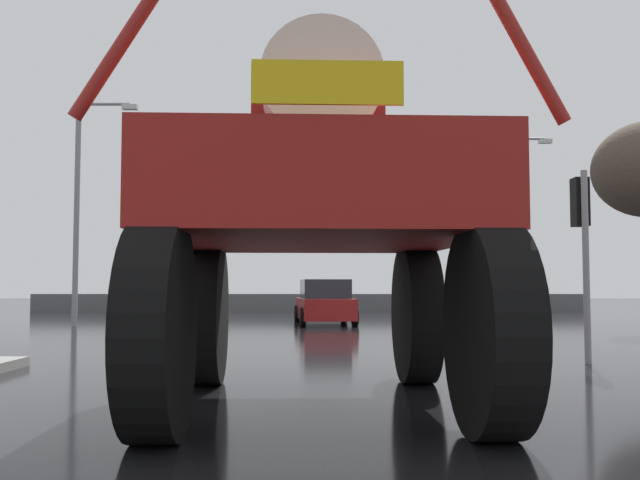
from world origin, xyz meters
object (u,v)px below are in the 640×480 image
sedan_ahead (326,303)px  traffic_signal_near_right (583,223)px  streetlight_far_right (513,215)px  oversize_sprayer (319,215)px  streetlight_far_left (84,198)px

sedan_ahead → traffic_signal_near_right: 13.38m
traffic_signal_near_right → streetlight_far_right: 15.93m
oversize_sprayer → traffic_signal_near_right: bearing=-47.5°
oversize_sprayer → streetlight_far_left: size_ratio=0.75×
sedan_ahead → streetlight_far_right: 8.53m
traffic_signal_near_right → streetlight_far_right: streetlight_far_right is taller
traffic_signal_near_right → streetlight_far_right: bearing=79.4°
traffic_signal_near_right → sedan_ahead: bearing=109.0°
oversize_sprayer → sedan_ahead: (0.19, 17.04, -1.35)m
oversize_sprayer → streetlight_far_right: size_ratio=0.77×
streetlight_far_left → streetlight_far_right: bearing=16.1°
sedan_ahead → traffic_signal_near_right: (4.33, -12.55, 1.66)m
oversize_sprayer → sedan_ahead: size_ratio=1.31×
oversize_sprayer → streetlight_far_right: streetlight_far_right is taller
traffic_signal_near_right → streetlight_far_left: (-12.27, 11.19, 1.81)m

